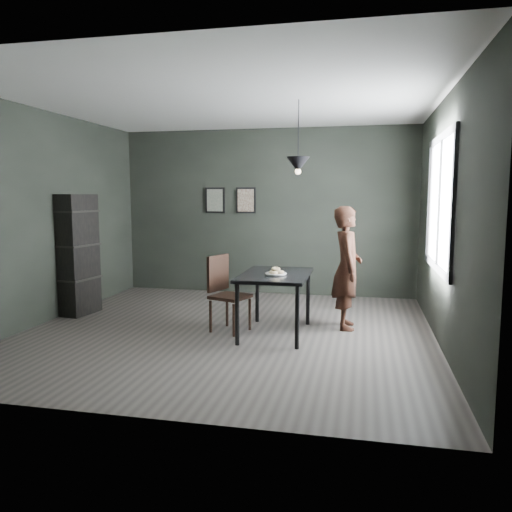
% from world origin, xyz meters
% --- Properties ---
extents(ground, '(5.00, 5.00, 0.00)m').
position_xyz_m(ground, '(0.00, 0.00, 0.00)').
color(ground, '#35312D').
rests_on(ground, ground).
extents(back_wall, '(5.00, 0.10, 2.80)m').
position_xyz_m(back_wall, '(0.00, 2.50, 1.40)').
color(back_wall, black).
rests_on(back_wall, ground).
extents(ceiling, '(5.00, 5.00, 0.02)m').
position_xyz_m(ceiling, '(0.00, 0.00, 2.80)').
color(ceiling, silver).
rests_on(ceiling, ground).
extents(window_assembly, '(0.04, 1.96, 1.56)m').
position_xyz_m(window_assembly, '(2.47, 0.20, 1.60)').
color(window_assembly, white).
rests_on(window_assembly, ground).
extents(cafe_table, '(0.80, 1.20, 0.75)m').
position_xyz_m(cafe_table, '(0.60, 0.00, 0.67)').
color(cafe_table, black).
rests_on(cafe_table, ground).
extents(white_plate, '(0.23, 0.23, 0.01)m').
position_xyz_m(white_plate, '(0.62, -0.09, 0.76)').
color(white_plate, silver).
rests_on(white_plate, cafe_table).
extents(donut_pile, '(0.18, 0.19, 0.08)m').
position_xyz_m(donut_pile, '(0.62, -0.09, 0.79)').
color(donut_pile, beige).
rests_on(donut_pile, white_plate).
extents(woman, '(0.43, 0.60, 1.55)m').
position_xyz_m(woman, '(1.44, 0.48, 0.78)').
color(woman, black).
rests_on(woman, ground).
extents(wood_chair, '(0.52, 0.52, 0.95)m').
position_xyz_m(wood_chair, '(-0.05, 0.04, 0.54)').
color(wood_chair, black).
rests_on(wood_chair, ground).
extents(shelf_unit, '(0.39, 0.60, 1.70)m').
position_xyz_m(shelf_unit, '(-2.32, 0.45, 0.85)').
color(shelf_unit, black).
rests_on(shelf_unit, ground).
extents(pendant_lamp, '(0.28, 0.28, 0.86)m').
position_xyz_m(pendant_lamp, '(0.85, 0.10, 2.05)').
color(pendant_lamp, black).
rests_on(pendant_lamp, ground).
extents(framed_print_left, '(0.34, 0.04, 0.44)m').
position_xyz_m(framed_print_left, '(-0.90, 2.47, 1.60)').
color(framed_print_left, black).
rests_on(framed_print_left, ground).
extents(framed_print_right, '(0.34, 0.04, 0.44)m').
position_xyz_m(framed_print_right, '(-0.35, 2.47, 1.60)').
color(framed_print_right, black).
rests_on(framed_print_right, ground).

